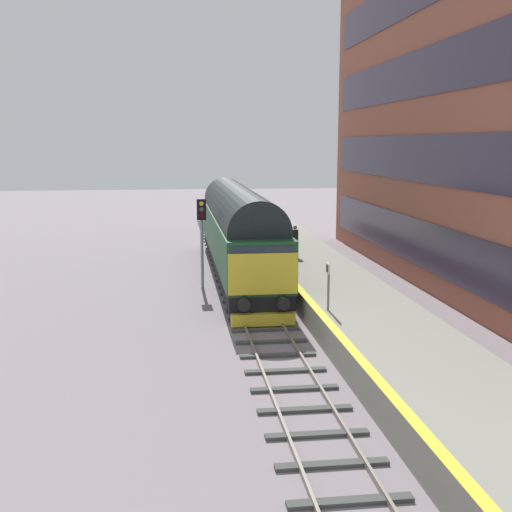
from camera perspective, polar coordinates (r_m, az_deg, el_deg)
The scene contains 8 objects.
ground_plane at distance 28.31m, azimuth -0.42°, elevation -4.10°, with size 140.00×140.00×0.00m, color gray.
track_main at distance 28.30m, azimuth -0.42°, elevation -3.99°, with size 2.50×60.00×0.15m.
station_platform at distance 28.83m, azimuth 6.70°, elevation -2.89°, with size 4.00×44.00×1.01m.
station_building at distance 32.23m, azimuth 20.26°, elevation 14.72°, with size 5.98×33.27×19.77m.
diesel_locomotive at distance 33.35m, azimuth -1.58°, elevation 2.38°, with size 2.74×19.12×4.68m.
signal_post_near at distance 30.76m, azimuth -4.79°, elevation 2.21°, with size 0.44×0.22×4.26m.
platform_number_sign at distance 22.95m, azimuth 6.37°, elevation -2.01°, with size 0.10×0.44×1.69m.
waiting_passenger at distance 33.75m, azimuth 3.45°, elevation 1.61°, with size 0.43×0.49×1.64m.
Camera 1 is at (-3.26, -27.27, 6.88)m, focal length 45.48 mm.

